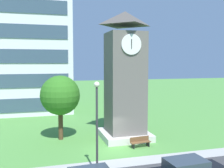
# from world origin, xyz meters

# --- Properties ---
(ground_plane) EXTENTS (160.00, 160.00, 0.00)m
(ground_plane) POSITION_xyz_m (0.00, 0.00, 0.00)
(ground_plane) COLOR #4C893D
(kerb_strip) EXTENTS (120.00, 1.60, 0.01)m
(kerb_strip) POSITION_xyz_m (0.00, -2.71, 0.00)
(kerb_strip) COLOR #9E9E99
(kerb_strip) RESTS_ON ground
(office_building) EXTENTS (17.36, 10.59, 16.00)m
(office_building) POSITION_xyz_m (-9.98, 20.76, 8.00)
(office_building) COLOR silver
(office_building) RESTS_ON ground
(clock_tower) EXTENTS (4.45, 4.45, 11.92)m
(clock_tower) POSITION_xyz_m (1.98, 3.13, 5.38)
(clock_tower) COLOR #605B56
(clock_tower) RESTS_ON ground
(park_bench) EXTENTS (1.84, 0.68, 0.88)m
(park_bench) POSITION_xyz_m (2.39, 0.18, 0.46)
(park_bench) COLOR brown
(park_bench) RESTS_ON ground
(street_lamp) EXTENTS (0.36, 0.36, 6.05)m
(street_lamp) POSITION_xyz_m (-2.36, -4.31, 3.74)
(street_lamp) COLOR #333338
(street_lamp) RESTS_ON ground
(tree_streetside) EXTENTS (3.68, 3.68, 6.02)m
(tree_streetside) POSITION_xyz_m (-3.97, 4.30, 4.15)
(tree_streetside) COLOR #513823
(tree_streetside) RESTS_ON ground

